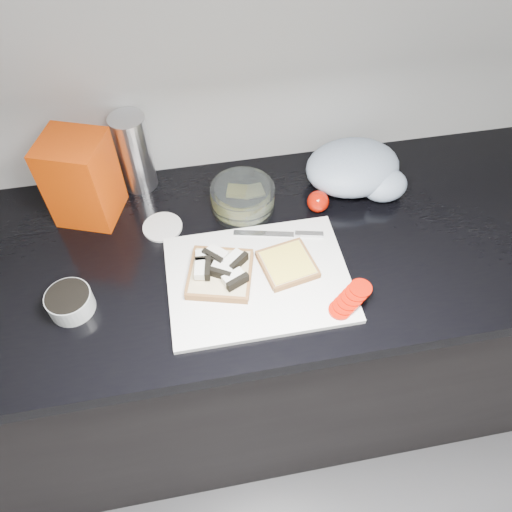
{
  "coord_description": "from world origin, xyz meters",
  "views": [
    {
      "loc": [
        -0.07,
        0.46,
        1.81
      ],
      "look_at": [
        0.06,
        1.13,
        0.95
      ],
      "focal_mm": 35.0,
      "sensor_mm": 36.0,
      "label": 1
    }
  ],
  "objects_px": {
    "bread_bag": "(82,179)",
    "steel_canister": "(134,153)",
    "cutting_board": "(258,279)",
    "glass_bowl": "(243,198)"
  },
  "relations": [
    {
      "from": "glass_bowl",
      "to": "steel_canister",
      "type": "xyz_separation_m",
      "value": [
        -0.25,
        0.13,
        0.07
      ]
    },
    {
      "from": "bread_bag",
      "to": "steel_canister",
      "type": "xyz_separation_m",
      "value": [
        0.12,
        0.08,
        -0.01
      ]
    },
    {
      "from": "glass_bowl",
      "to": "bread_bag",
      "type": "distance_m",
      "value": 0.38
    },
    {
      "from": "bread_bag",
      "to": "cutting_board",
      "type": "bearing_deg",
      "value": -17.33
    },
    {
      "from": "bread_bag",
      "to": "glass_bowl",
      "type": "bearing_deg",
      "value": 12.1
    },
    {
      "from": "cutting_board",
      "to": "bread_bag",
      "type": "relative_size",
      "value": 1.83
    },
    {
      "from": "glass_bowl",
      "to": "bread_bag",
      "type": "bearing_deg",
      "value": 171.85
    },
    {
      "from": "cutting_board",
      "to": "bread_bag",
      "type": "xyz_separation_m",
      "value": [
        -0.37,
        0.28,
        0.1
      ]
    },
    {
      "from": "cutting_board",
      "to": "steel_canister",
      "type": "height_order",
      "value": "steel_canister"
    },
    {
      "from": "bread_bag",
      "to": "steel_canister",
      "type": "relative_size",
      "value": 1.06
    }
  ]
}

